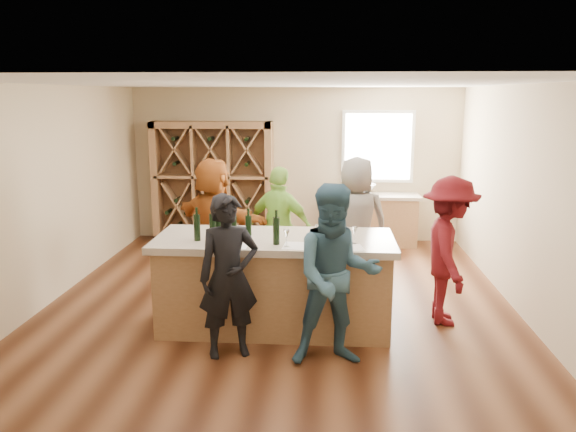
# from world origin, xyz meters

# --- Properties ---
(floor) EXTENTS (6.00, 7.00, 0.10)m
(floor) POSITION_xyz_m (0.00, 0.00, -0.05)
(floor) COLOR #56301B
(floor) RESTS_ON ground
(ceiling) EXTENTS (6.00, 7.00, 0.10)m
(ceiling) POSITION_xyz_m (0.00, 0.00, 2.85)
(ceiling) COLOR white
(ceiling) RESTS_ON ground
(wall_back) EXTENTS (6.00, 0.10, 2.80)m
(wall_back) POSITION_xyz_m (0.00, 3.55, 1.40)
(wall_back) COLOR #C8B491
(wall_back) RESTS_ON ground
(wall_front) EXTENTS (6.00, 0.10, 2.80)m
(wall_front) POSITION_xyz_m (0.00, -3.55, 1.40)
(wall_front) COLOR #C8B491
(wall_front) RESTS_ON ground
(wall_left) EXTENTS (0.10, 7.00, 2.80)m
(wall_left) POSITION_xyz_m (-3.05, 0.00, 1.40)
(wall_left) COLOR #C8B491
(wall_left) RESTS_ON ground
(wall_right) EXTENTS (0.10, 7.00, 2.80)m
(wall_right) POSITION_xyz_m (3.05, 0.00, 1.40)
(wall_right) COLOR #C8B491
(wall_right) RESTS_ON ground
(window_frame) EXTENTS (1.30, 0.06, 1.30)m
(window_frame) POSITION_xyz_m (1.50, 3.47, 1.75)
(window_frame) COLOR white
(window_frame) RESTS_ON wall_back
(window_pane) EXTENTS (1.18, 0.01, 1.18)m
(window_pane) POSITION_xyz_m (1.50, 3.44, 1.75)
(window_pane) COLOR white
(window_pane) RESTS_ON wall_back
(wine_rack) EXTENTS (2.20, 0.45, 2.20)m
(wine_rack) POSITION_xyz_m (-1.50, 3.27, 1.10)
(wine_rack) COLOR #946C47
(wine_rack) RESTS_ON floor
(back_counter_base) EXTENTS (1.60, 0.58, 0.86)m
(back_counter_base) POSITION_xyz_m (1.40, 3.20, 0.43)
(back_counter_base) COLOR #946C47
(back_counter_base) RESTS_ON floor
(back_counter_top) EXTENTS (1.70, 0.62, 0.06)m
(back_counter_top) POSITION_xyz_m (1.40, 3.20, 0.89)
(back_counter_top) COLOR #B8A997
(back_counter_top) RESTS_ON back_counter_base
(sink) EXTENTS (0.54, 0.54, 0.19)m
(sink) POSITION_xyz_m (1.20, 3.20, 1.01)
(sink) COLOR silver
(sink) RESTS_ON back_counter_top
(faucet) EXTENTS (0.02, 0.02, 0.30)m
(faucet) POSITION_xyz_m (1.20, 3.38, 1.07)
(faucet) COLOR silver
(faucet) RESTS_ON back_counter_top
(tasting_counter_base) EXTENTS (2.60, 1.00, 1.00)m
(tasting_counter_base) POSITION_xyz_m (0.00, -0.63, 0.50)
(tasting_counter_base) COLOR #946C47
(tasting_counter_base) RESTS_ON floor
(tasting_counter_top) EXTENTS (2.72, 1.12, 0.08)m
(tasting_counter_top) POSITION_xyz_m (0.00, -0.63, 1.04)
(tasting_counter_top) COLOR #B8A997
(tasting_counter_top) RESTS_ON tasting_counter_base
(wine_bottle_a) EXTENTS (0.09, 0.09, 0.30)m
(wine_bottle_a) POSITION_xyz_m (-0.84, -0.83, 1.23)
(wine_bottle_a) COLOR black
(wine_bottle_a) RESTS_ON tasting_counter_top
(wine_bottle_b) EXTENTS (0.09, 0.09, 0.31)m
(wine_bottle_b) POSITION_xyz_m (-0.66, -0.85, 1.24)
(wine_bottle_b) COLOR black
(wine_bottle_b) RESTS_ON tasting_counter_top
(wine_bottle_c) EXTENTS (0.10, 0.10, 0.32)m
(wine_bottle_c) POSITION_xyz_m (-0.61, -0.78, 1.24)
(wine_bottle_c) COLOR black
(wine_bottle_c) RESTS_ON tasting_counter_top
(wine_bottle_d) EXTENTS (0.09, 0.09, 0.29)m
(wine_bottle_d) POSITION_xyz_m (-0.42, -0.87, 1.23)
(wine_bottle_d) COLOR black
(wine_bottle_d) RESTS_ON tasting_counter_top
(wine_bottle_e) EXTENTS (0.09, 0.09, 0.28)m
(wine_bottle_e) POSITION_xyz_m (-0.27, -0.79, 1.22)
(wine_bottle_e) COLOR black
(wine_bottle_e) RESTS_ON tasting_counter_top
(wine_glass_b) EXTENTS (0.08, 0.08, 0.19)m
(wine_glass_b) POSITION_xyz_m (0.17, -1.04, 1.17)
(wine_glass_b) COLOR white
(wine_glass_b) RESTS_ON tasting_counter_top
(wine_glass_c) EXTENTS (0.08, 0.08, 0.16)m
(wine_glass_c) POSITION_xyz_m (0.72, -1.07, 1.16)
(wine_glass_c) COLOR white
(wine_glass_c) RESTS_ON tasting_counter_top
(wine_glass_d) EXTENTS (0.07, 0.07, 0.19)m
(wine_glass_d) POSITION_xyz_m (0.50, -0.79, 1.17)
(wine_glass_d) COLOR white
(wine_glass_d) RESTS_ON tasting_counter_top
(wine_glass_e) EXTENTS (0.09, 0.09, 0.19)m
(wine_glass_e) POSITION_xyz_m (0.90, -0.86, 1.18)
(wine_glass_e) COLOR white
(wine_glass_e) RESTS_ON tasting_counter_top
(tasting_menu_a) EXTENTS (0.22, 0.30, 0.00)m
(tasting_menu_a) POSITION_xyz_m (-0.36, -1.01, 1.08)
(tasting_menu_a) COLOR white
(tasting_menu_a) RESTS_ON tasting_counter_top
(tasting_menu_b) EXTENTS (0.26, 0.34, 0.00)m
(tasting_menu_b) POSITION_xyz_m (0.25, -0.99, 1.08)
(tasting_menu_b) COLOR white
(tasting_menu_b) RESTS_ON tasting_counter_top
(tasting_menu_c) EXTENTS (0.25, 0.31, 0.00)m
(tasting_menu_c) POSITION_xyz_m (0.88, -1.01, 1.08)
(tasting_menu_c) COLOR white
(tasting_menu_c) RESTS_ON tasting_counter_top
(person_near_left) EXTENTS (0.74, 0.64, 1.71)m
(person_near_left) POSITION_xyz_m (-0.40, -1.39, 0.85)
(person_near_left) COLOR black
(person_near_left) RESTS_ON floor
(person_near_right) EXTENTS (0.96, 0.63, 1.84)m
(person_near_right) POSITION_xyz_m (0.70, -1.50, 0.92)
(person_near_right) COLOR #335972
(person_near_right) RESTS_ON floor
(person_server) EXTENTS (0.58, 1.16, 1.76)m
(person_server) POSITION_xyz_m (2.03, -0.35, 0.88)
(person_server) COLOR #590F14
(person_server) RESTS_ON floor
(person_far_mid) EXTENTS (1.13, 0.88, 1.71)m
(person_far_mid) POSITION_xyz_m (-0.05, 0.76, 0.86)
(person_far_mid) COLOR #8CC64C
(person_far_mid) RESTS_ON floor
(person_far_right) EXTENTS (0.96, 0.68, 1.85)m
(person_far_right) POSITION_xyz_m (1.00, 0.86, 0.92)
(person_far_right) COLOR slate
(person_far_right) RESTS_ON floor
(person_far_left) EXTENTS (1.72, 1.46, 1.81)m
(person_far_left) POSITION_xyz_m (-1.01, 0.90, 0.91)
(person_far_left) COLOR #994C19
(person_far_left) RESTS_ON floor
(wine_bottle_f) EXTENTS (0.07, 0.07, 0.30)m
(wine_bottle_f) POSITION_xyz_m (0.05, -0.93, 1.23)
(wine_bottle_f) COLOR black
(wine_bottle_f) RESTS_ON tasting_counter_top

